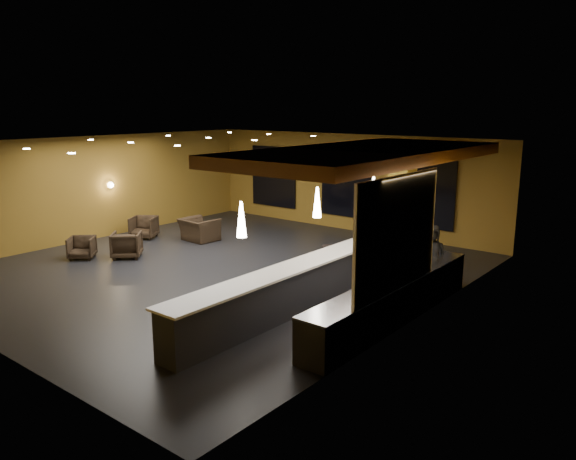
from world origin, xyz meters
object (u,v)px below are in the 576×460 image
Objects in this scene: pendant_1 at (317,202)px; staff_a at (390,261)px; staff_b at (411,248)px; armchair_c at (144,227)px; armchair_b at (127,245)px; bar_stool_6 at (356,251)px; column at (401,204)px; staff_c at (431,256)px; pendant_0 at (241,219)px; bar_stool_2 at (239,292)px; bar_counter at (303,285)px; bar_stool_0 at (163,323)px; bar_stool_5 at (329,256)px; bar_stool_3 at (277,279)px; pendant_2 at (373,190)px; bar_stool_1 at (213,307)px; armchair_d at (199,230)px; bar_stool_4 at (310,269)px; armchair_a at (82,248)px; prep_counter at (393,301)px.

staff_a is (0.98, 1.74, -1.60)m from pendant_1.
staff_b reaches higher than armchair_c.
staff_b reaches higher than armchair_b.
column is at bearing 55.25° from bar_stool_6.
staff_c is at bearing -40.82° from column.
pendant_0 is 4.64m from staff_a.
bar_counter is at bearing 53.22° from bar_stool_2.
bar_stool_5 is at bearing 91.62° from bar_stool_0.
staff_a is 1.95× the size of bar_stool_3.
bar_stool_2 is at bearing -102.00° from pendant_2.
pendant_2 is 0.98× the size of bar_stool_6.
armchair_c is at bearing -162.33° from column.
pendant_2 is at bearing 82.81° from bar_stool_1.
pendant_2 reaches higher than armchair_b.
bar_stool_1 is 4.57m from bar_stool_5.
armchair_b is 1.15× the size of bar_stool_0.
bar_stool_5 is at bearing -160.70° from staff_a.
staff_c is 5.88m from bar_stool_1.
staff_c is 7.03m from bar_stool_0.
bar_stool_0 reaches higher than bar_stool_1.
armchair_c is 0.72× the size of armchair_d.
pendant_1 is at bearing 140.22° from armchair_b.
column is 4.42× the size of bar_stool_4.
bar_stool_0 is 3.40m from bar_stool_3.
bar_stool_0 is (6.90, -2.52, 0.14)m from armchair_a.
pendant_0 reaches higher than bar_stool_5.
column reaches higher than armchair_d.
staff_c is at bearing -173.94° from armchair_d.
pendant_1 is at bearing -63.58° from bar_stool_5.
bar_stool_1 is (7.72, -4.14, 0.09)m from armchair_c.
staff_b is 1.90× the size of armchair_c.
pendant_1 is (0.00, 2.50, 0.00)m from pendant_0.
bar_stool_5 reaches higher than armchair_b.
staff_b is (-1.10, 3.04, 0.37)m from prep_counter.
staff_c reaches higher than bar_stool_5.
prep_counter is at bearing -104.92° from staff_c.
bar_stool_2 is (-1.79, -4.73, -0.34)m from staff_b.
bar_stool_1 is at bearing -103.63° from pendant_1.
pendant_2 reaches higher than staff_b.
armchair_b is at bearing -149.92° from bar_stool_6.
staff_b is 2.23× the size of bar_stool_6.
staff_a is 0.94× the size of staff_c.
bar_stool_4 reaches higher than armchair_c.
bar_stool_0 is 0.94× the size of bar_stool_4.
pendant_0 is 5.68m from staff_c.
staff_a is 1.82× the size of bar_stool_5.
pendant_1 is at bearing -143.78° from staff_c.
armchair_c is at bearing 151.80° from bar_stool_1.
bar_stool_1 is 0.94× the size of bar_stool_4.
pendant_2 is 0.47× the size of staff_a.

